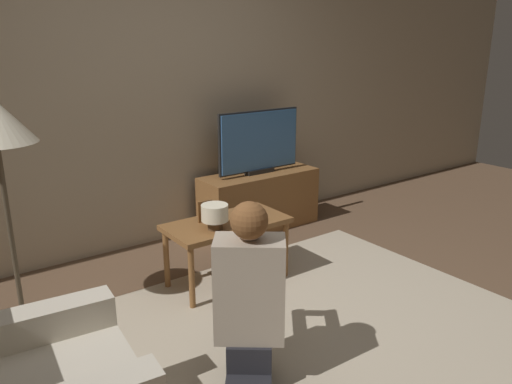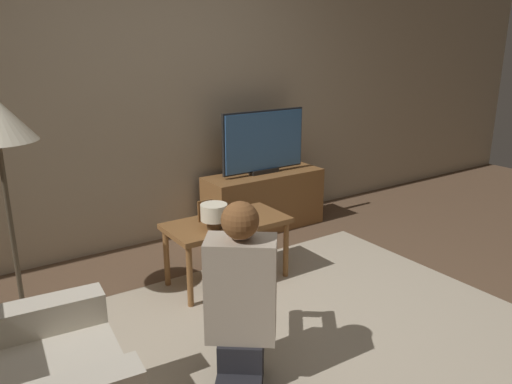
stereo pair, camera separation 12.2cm
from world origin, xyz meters
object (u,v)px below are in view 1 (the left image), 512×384
tv (259,142)px  person_kneeling (250,298)px  coffee_table (227,229)px  table_lamp (215,214)px

tv → person_kneeling: size_ratio=0.88×
tv → coffee_table: 1.21m
coffee_table → person_kneeling: person_kneeling is taller
coffee_table → person_kneeling: 1.12m
tv → table_lamp: tv is taller
person_kneeling → tv: bearing=-89.9°
person_kneeling → table_lamp: bearing=-74.2°
tv → person_kneeling: bearing=-127.8°
coffee_table → table_lamp: bearing=-151.3°
person_kneeling → table_lamp: (0.37, 0.91, 0.09)m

